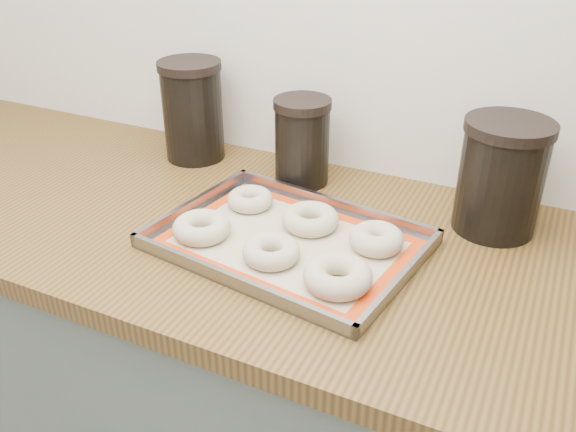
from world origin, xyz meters
The scene contains 13 objects.
cabinet centered at (0.00, 1.68, 0.43)m, with size 3.00×0.65×0.86m, color #5A6559.
countertop centered at (0.00, 1.68, 0.88)m, with size 3.06×0.68×0.04m, color brown.
baking_tray centered at (-0.03, 1.64, 0.91)m, with size 0.50×0.39×0.03m.
baking_mat centered at (-0.03, 1.64, 0.90)m, with size 0.46×0.35×0.00m.
bagel_front_left centered at (-0.18, 1.59, 0.92)m, with size 0.11×0.11×0.04m, color beige.
bagel_front_mid centered at (-0.03, 1.57, 0.92)m, with size 0.10×0.10×0.03m, color beige.
bagel_front_right centered at (0.10, 1.55, 0.92)m, with size 0.11×0.11×0.04m, color beige.
bagel_back_left centered at (-0.15, 1.73, 0.92)m, with size 0.09×0.09×0.03m, color beige.
bagel_back_mid centered at (-0.01, 1.71, 0.92)m, with size 0.11×0.11×0.04m, color beige.
bagel_back_right centered at (0.12, 1.69, 0.92)m, with size 0.10×0.10×0.04m, color beige.
canister_left centered at (-0.39, 1.90, 1.02)m, with size 0.14×0.14×0.23m.
canister_mid centered at (-0.11, 1.89, 0.99)m, with size 0.12×0.12×0.19m.
canister_right centered at (0.30, 1.86, 1.01)m, with size 0.16×0.16×0.21m.
Camera 1 is at (0.38, 0.79, 1.49)m, focal length 38.00 mm.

